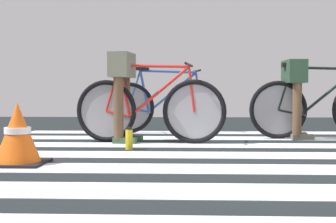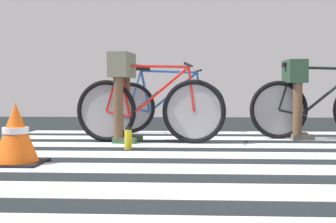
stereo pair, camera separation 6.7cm
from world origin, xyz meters
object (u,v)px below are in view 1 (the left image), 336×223
cyclist_1_of_3 (122,85)px  bicycle_2_of_3 (319,108)px  bicycle_3_of_3 (165,106)px  cyclist_2_of_3 (294,88)px  traffic_cone (18,135)px  bicycle_1_of_3 (149,109)px  water_bottle (129,139)px

cyclist_1_of_3 → bicycle_2_of_3: bearing=19.6°
cyclist_1_of_3 → bicycle_3_of_3: 1.34m
cyclist_2_of_3 → bicycle_3_of_3: size_ratio=0.56×
traffic_cone → cyclist_2_of_3: bearing=38.2°
bicycle_1_of_3 → bicycle_3_of_3: size_ratio=1.01×
bicycle_3_of_3 → water_bottle: bicycle_3_of_3 is taller
bicycle_2_of_3 → water_bottle: bearing=-155.3°
bicycle_1_of_3 → water_bottle: bearing=-95.9°
cyclist_1_of_3 → traffic_cone: cyclist_1_of_3 is taller
bicycle_2_of_3 → traffic_cone: size_ratio=3.53×
water_bottle → traffic_cone: (-0.76, -0.98, 0.13)m
bicycle_2_of_3 → water_bottle: size_ratio=7.80×
bicycle_1_of_3 → bicycle_2_of_3: 2.12m
cyclist_1_of_3 → traffic_cone: 1.78m
bicycle_2_of_3 → bicycle_3_of_3: bearing=156.1°
cyclist_2_of_3 → traffic_cone: bearing=-144.2°
bicycle_1_of_3 → bicycle_3_of_3: same height
bicycle_1_of_3 → bicycle_3_of_3: 1.29m
bicycle_2_of_3 → traffic_cone: (-2.97, -2.10, -0.15)m
bicycle_1_of_3 → cyclist_1_of_3: bearing=-180.0°
bicycle_1_of_3 → traffic_cone: 1.83m
water_bottle → bicycle_2_of_3: bearing=27.0°
traffic_cone → cyclist_1_of_3: bearing=69.6°
cyclist_1_of_3 → traffic_cone: bearing=-102.2°
bicycle_1_of_3 → cyclist_2_of_3: size_ratio=1.78×
bicycle_1_of_3 → cyclist_1_of_3: (-0.31, 0.04, 0.28)m
bicycle_2_of_3 → cyclist_2_of_3: bearing=-180.0°
cyclist_2_of_3 → traffic_cone: (-2.66, -2.09, -0.39)m
bicycle_1_of_3 → water_bottle: (-0.15, -0.60, -0.28)m
bicycle_3_of_3 → traffic_cone: size_ratio=3.48×
cyclist_1_of_3 → bicycle_3_of_3: cyclist_1_of_3 is taller
bicycle_2_of_3 → traffic_cone: 3.64m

